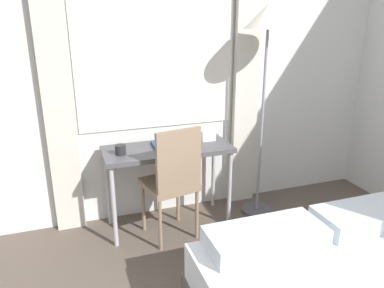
{
  "coord_description": "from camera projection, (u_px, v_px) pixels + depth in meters",
  "views": [
    {
      "loc": [
        -0.82,
        -0.1,
        1.8
      ],
      "look_at": [
        0.05,
        2.41,
        0.89
      ],
      "focal_mm": 35.0,
      "sensor_mm": 36.0,
      "label": 1
    }
  ],
  "objects": [
    {
      "name": "wall_back_with_window",
      "position": [
        160.0,
        70.0,
        3.27
      ],
      "size": [
        5.34,
        0.13,
        2.7
      ],
      "color": "silver",
      "rests_on": "ground_plane"
    },
    {
      "name": "desk",
      "position": [
        168.0,
        156.0,
        3.21
      ],
      "size": [
        1.09,
        0.46,
        0.74
      ],
      "color": "#4C4C51",
      "rests_on": "ground_plane"
    },
    {
      "name": "desk_chair",
      "position": [
        173.0,
        178.0,
        3.03
      ],
      "size": [
        0.47,
        0.47,
        0.99
      ],
      "rotation": [
        0.0,
        0.0,
        0.19
      ],
      "color": "#8C7259",
      "rests_on": "ground_plane"
    },
    {
      "name": "standing_lamp",
      "position": [
        267.0,
        34.0,
        3.1
      ],
      "size": [
        0.4,
        0.4,
        1.9
      ],
      "color": "#4C4C51",
      "rests_on": "ground_plane"
    },
    {
      "name": "telephone",
      "position": [
        207.0,
        134.0,
        3.37
      ],
      "size": [
        0.14,
        0.14,
        0.12
      ],
      "color": "white",
      "rests_on": "desk"
    },
    {
      "name": "book",
      "position": [
        166.0,
        144.0,
        3.22
      ],
      "size": [
        0.23,
        0.21,
        0.02
      ],
      "rotation": [
        0.0,
        0.0,
        -0.05
      ],
      "color": "navy",
      "rests_on": "desk"
    },
    {
      "name": "mug",
      "position": [
        120.0,
        150.0,
        3.01
      ],
      "size": [
        0.09,
        0.09,
        0.08
      ],
      "color": "#262628",
      "rests_on": "desk"
    }
  ]
}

